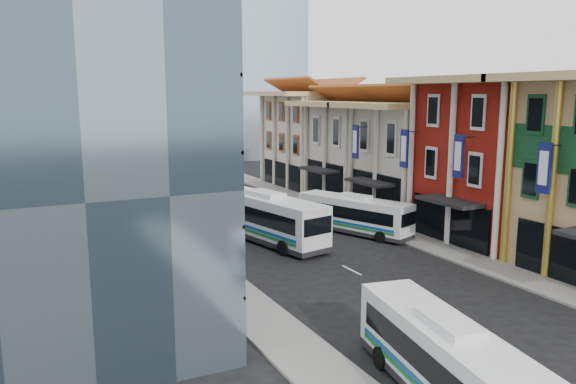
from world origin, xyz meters
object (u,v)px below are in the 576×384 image
office_tower (46,23)px  bus_left_far (266,216)px  bus_left_near (447,361)px  sedan_left (429,354)px  bus_right (354,214)px

office_tower → bus_left_far: size_ratio=2.45×
office_tower → bus_left_far: office_tower is taller
office_tower → bus_left_near: bearing=-58.7°
office_tower → bus_left_near: 25.84m
office_tower → sedan_left: office_tower is taller
bus_left_far → sedan_left: 21.82m
office_tower → sedan_left: 25.34m
office_tower → sedan_left: (12.75, -16.51, -14.38)m
bus_left_near → bus_left_far: bearing=91.9°
bus_right → sedan_left: size_ratio=2.77×
bus_left_near → sedan_left: (1.25, 2.39, -1.05)m
bus_left_far → sedan_left: bus_left_far is taller
bus_left_near → sedan_left: size_ratio=2.85×
bus_left_near → bus_right: 25.63m
bus_left_far → bus_right: 7.56m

